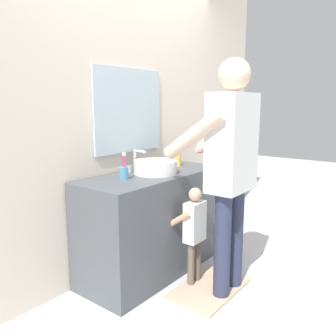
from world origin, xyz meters
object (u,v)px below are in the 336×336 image
Objects in this scene: child_toddler at (194,227)px; soap_bottle at (178,159)px; toothbrush_cup at (124,172)px; adult_parent at (230,157)px.

soap_bottle is at bearing 48.28° from child_toddler.
toothbrush_cup is 0.71m from soap_bottle.
adult_parent is at bearing -61.20° from toothbrush_cup.
toothbrush_cup is at bearing 125.93° from child_toddler.
toothbrush_cup is 1.25× the size of soap_bottle.
toothbrush_cup reaches higher than child_toddler.
adult_parent reaches higher than child_toddler.
toothbrush_cup is 0.79m from adult_parent.
adult_parent reaches higher than soap_bottle.
soap_bottle is at bearing 1.04° from toothbrush_cup.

